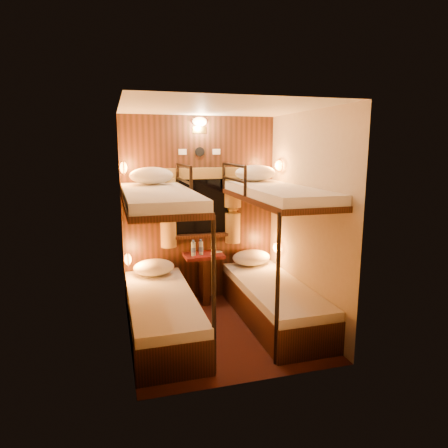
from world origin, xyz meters
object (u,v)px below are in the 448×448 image
object	(u,v)px
table	(204,272)
bunk_left	(161,285)
bunk_right	(274,275)
bottle_left	(193,249)
bottle_right	(201,248)

from	to	relation	value
table	bunk_left	bearing A→B (deg)	-129.67
bunk_left	table	size ratio (longest dim) A/B	2.90
bunk_left	bunk_right	bearing A→B (deg)	0.00
bunk_left	bottle_left	xyz separation A→B (m)	(0.51, 0.74, 0.18)
bottle_right	table	bearing A→B (deg)	36.86
table	bunk_right	bearing A→B (deg)	-50.33
bunk_right	table	bearing A→B (deg)	129.67
bunk_right	table	distance (m)	1.02
bunk_left	bottle_right	bearing A→B (deg)	51.06
bunk_right	bunk_left	bearing A→B (deg)	180.00
bunk_right	table	size ratio (longest dim) A/B	2.90
bunk_left	bunk_right	world-z (taller)	same
bunk_right	bottle_right	distance (m)	1.03
bunk_left	bottle_right	size ratio (longest dim) A/B	9.18
bunk_left	bottle_left	distance (m)	0.92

